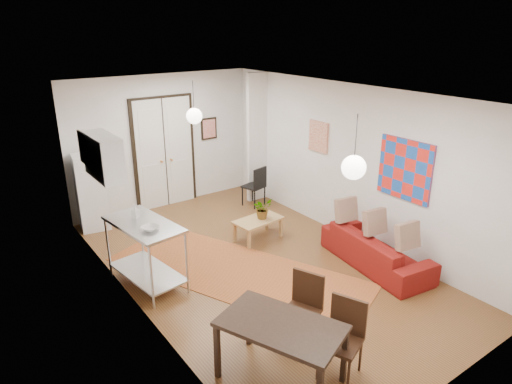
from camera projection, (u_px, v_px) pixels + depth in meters
floor at (257, 265)px, 7.80m from camera, size 7.00×7.00×0.00m
ceiling at (257, 93)px, 6.79m from camera, size 4.20×7.00×0.02m
wall_back at (163, 142)px, 9.95m from camera, size 4.20×0.02×2.90m
wall_front at (458, 278)px, 4.63m from camera, size 4.20×0.02×2.90m
wall_left at (130, 215)px, 6.14m from camera, size 0.02×7.00×2.90m
wall_right at (348, 163)px, 8.44m from camera, size 0.02×7.00×2.90m
double_doors at (165, 153)px, 10.01m from camera, size 1.44×0.06×2.50m
stub_partition at (257, 138)px, 10.25m from camera, size 0.50×0.10×2.90m
wall_cabinet at (103, 156)px, 7.22m from camera, size 0.35×1.00×0.70m
painting_popart at (405, 169)px, 7.41m from camera, size 0.05×1.00×1.00m
painting_abstract at (319, 137)px, 8.92m from camera, size 0.05×0.50×0.60m
poster_back at (209, 129)px, 10.51m from camera, size 0.40×0.03×0.50m
print_left at (84, 148)px, 7.51m from camera, size 0.03×0.44×0.54m
pendant_back at (194, 116)px, 8.53m from camera, size 0.30×0.30×0.80m
pendant_front at (354, 167)px, 5.49m from camera, size 0.30×0.30×0.80m
kilim_rug at (237, 272)px, 7.57m from camera, size 3.27×4.70×0.01m
sofa at (376, 249)px, 7.69m from camera, size 2.14×1.08×0.60m
coffee_table at (258, 222)px, 8.62m from camera, size 0.97×0.60×0.41m
potted_plant at (262, 208)px, 8.59m from camera, size 0.35×0.39×0.40m
kitchen_counter at (145, 243)px, 7.00m from camera, size 0.87×1.46×1.05m
bowl at (150, 228)px, 6.63m from camera, size 0.33×0.33×0.06m
soap_bottle at (135, 211)px, 7.02m from camera, size 0.13×0.13×0.22m
fridge at (91, 192)px, 8.97m from camera, size 0.61×0.61×1.52m
dining_table at (281, 330)px, 5.07m from camera, size 1.25×1.57×0.76m
dining_chair_near at (296, 303)px, 5.78m from camera, size 0.58×0.70×0.94m
dining_chair_far at (335, 332)px, 5.25m from camera, size 0.58×0.70×0.94m
black_side_chair at (251, 182)px, 10.26m from camera, size 0.51×0.52×0.91m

